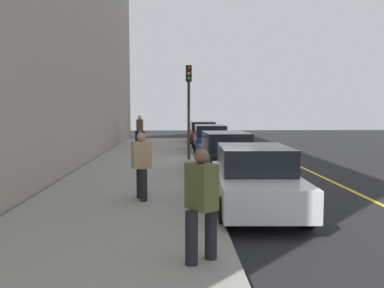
% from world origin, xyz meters
% --- Properties ---
extents(ground_plane, '(56.00, 56.00, 0.00)m').
position_xyz_m(ground_plane, '(0.00, 0.00, 0.00)').
color(ground_plane, black).
extents(sidewalk, '(28.00, 4.60, 0.15)m').
position_xyz_m(sidewalk, '(0.00, -3.30, 0.07)').
color(sidewalk, gray).
rests_on(sidewalk, ground).
extents(lane_stripe_centre, '(28.00, 0.14, 0.01)m').
position_xyz_m(lane_stripe_centre, '(0.00, 3.20, 0.00)').
color(lane_stripe_centre, gold).
rests_on(lane_stripe_centre, ground).
extents(snow_bank_curb, '(8.39, 0.56, 0.22)m').
position_xyz_m(snow_bank_curb, '(-1.34, -0.70, 0.11)').
color(snow_bank_curb, white).
rests_on(snow_bank_curb, ground).
extents(parked_car_red, '(4.22, 2.00, 1.51)m').
position_xyz_m(parked_car_red, '(-10.91, -0.15, 0.76)').
color(parked_car_red, black).
rests_on(parked_car_red, ground).
extents(parked_car_navy, '(4.74, 1.95, 1.51)m').
position_xyz_m(parked_car_navy, '(-5.19, -0.08, 0.76)').
color(parked_car_navy, black).
rests_on(parked_car_navy, ground).
extents(parked_car_black, '(4.65, 2.02, 1.51)m').
position_xyz_m(parked_car_black, '(1.56, -0.05, 0.76)').
color(parked_car_black, black).
rests_on(parked_car_black, ground).
extents(parked_car_white, '(4.25, 2.02, 1.51)m').
position_xyz_m(parked_car_white, '(7.21, -0.10, 0.76)').
color(parked_car_white, black).
rests_on(parked_car_white, ground).
extents(pedestrian_brown_coat, '(0.54, 0.60, 1.84)m').
position_xyz_m(pedestrian_brown_coat, '(-8.42, -4.21, 1.13)').
color(pedestrian_brown_coat, black).
rests_on(pedestrian_brown_coat, sidewalk).
extents(pedestrian_tan_coat, '(0.53, 0.52, 1.67)m').
position_xyz_m(pedestrian_tan_coat, '(6.59, -2.79, 1.04)').
color(pedestrian_tan_coat, black).
rests_on(pedestrian_tan_coat, sidewalk).
extents(pedestrian_olive_coat, '(0.53, 0.50, 1.67)m').
position_xyz_m(pedestrian_olive_coat, '(10.67, -1.57, 1.04)').
color(pedestrian_olive_coat, black).
rests_on(pedestrian_olive_coat, sidewalk).
extents(traffic_light_pole, '(0.35, 0.26, 4.13)m').
position_xyz_m(traffic_light_pole, '(-1.20, -1.39, 2.96)').
color(traffic_light_pole, '#2D2D19').
rests_on(traffic_light_pole, sidewalk).
extents(rolling_suitcase, '(0.34, 0.22, 0.97)m').
position_xyz_m(rolling_suitcase, '(-7.99, -4.23, 0.46)').
color(rolling_suitcase, '#471E19').
rests_on(rolling_suitcase, sidewalk).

